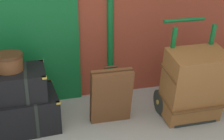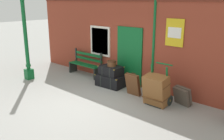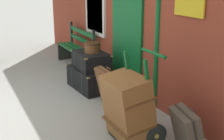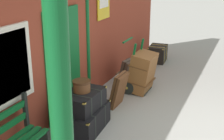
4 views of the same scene
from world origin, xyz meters
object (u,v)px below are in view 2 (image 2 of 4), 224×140
round_hatbox (112,63)px  suitcase_umber (133,85)px  porters_trolley (159,95)px  steamer_trunk_base (111,80)px  steamer_trunk_middle (111,70)px  large_brown_trunk (156,90)px  suitcase_charcoal (182,96)px  lamp_post (27,50)px  platform_bench (86,64)px

round_hatbox → suitcase_umber: size_ratio=0.42×
porters_trolley → suitcase_umber: 0.99m
steamer_trunk_base → porters_trolley: porters_trolley is taller
steamer_trunk_middle → large_brown_trunk: size_ratio=0.87×
round_hatbox → suitcase_charcoal: size_ratio=0.55×
lamp_post → porters_trolley: (5.08, 1.36, -0.90)m
round_hatbox → suitcase_umber: round_hatbox is taller
porters_trolley → large_brown_trunk: porters_trolley is taller
porters_trolley → suitcase_umber: porters_trolley is taller
round_hatbox → porters_trolley: (2.11, -0.21, -0.58)m
steamer_trunk_base → large_brown_trunk: size_ratio=1.12×
steamer_trunk_base → steamer_trunk_middle: steamer_trunk_middle is taller
platform_bench → large_brown_trunk: (3.84, -0.69, 0.02)m
lamp_post → porters_trolley: bearing=15.0°
platform_bench → round_hatbox: (1.73, -0.30, 0.41)m
porters_trolley → large_brown_trunk: bearing=-90.0°
suitcase_umber → large_brown_trunk: bearing=-9.9°
steamer_trunk_middle → porters_trolley: (2.13, -0.19, -0.31)m
platform_bench → lamp_post: bearing=-123.5°
platform_bench → porters_trolley: bearing=-7.7°
steamer_trunk_base → porters_trolley: 2.13m
steamer_trunk_base → large_brown_trunk: 2.17m
platform_bench → porters_trolley: size_ratio=1.33×
platform_bench → steamer_trunk_base: bearing=-10.9°
large_brown_trunk → porters_trolley: bearing=90.0°
lamp_post → suitcase_charcoal: 5.97m
round_hatbox → porters_trolley: bearing=-5.8°
porters_trolley → suitcase_umber: size_ratio=1.61×
suitcase_umber → round_hatbox: bearing=169.3°
steamer_trunk_middle → round_hatbox: (0.02, 0.02, 0.27)m
round_hatbox → large_brown_trunk: size_ratio=0.34×
lamp_post → platform_bench: lamp_post is taller
platform_bench → large_brown_trunk: 3.90m
large_brown_trunk → steamer_trunk_middle: bearing=170.3°
round_hatbox → porters_trolley: porters_trolley is taller
round_hatbox → suitcase_charcoal: (2.68, 0.16, -0.57)m
steamer_trunk_base → steamer_trunk_middle: (-0.01, 0.01, 0.37)m
porters_trolley → lamp_post: bearing=-165.0°
suitcase_charcoal → large_brown_trunk: bearing=-136.1°
steamer_trunk_base → round_hatbox: (0.01, 0.03, 0.64)m
platform_bench → suitcase_umber: size_ratio=2.13×
round_hatbox → porters_trolley: 2.20m
suitcase_umber → suitcase_charcoal: 1.60m
lamp_post → suitcase_umber: lamp_post is taller
steamer_trunk_base → suitcase_umber: suitcase_umber is taller
porters_trolley → suitcase_charcoal: porters_trolley is taller
lamp_post → platform_bench: bearing=56.5°
platform_bench → steamer_trunk_middle: 1.75m
platform_bench → large_brown_trunk: platform_bench is taller
lamp_post → suitcase_charcoal: lamp_post is taller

